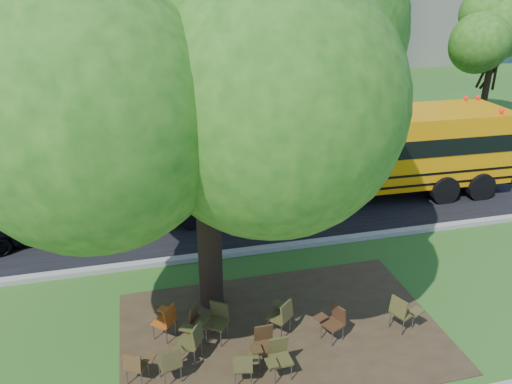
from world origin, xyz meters
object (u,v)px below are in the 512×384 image
object	(u,v)px
chair_8	(166,318)
chair_10	(199,319)
chair_11	(282,314)
chair_2	(192,338)
chair_7	(402,311)
main_tree	(202,71)
chair_4	(244,365)
chair_3	(264,342)
chair_9	(216,318)
chair_1	(136,364)
chair_0	(171,361)
school_bus	(351,151)
chair_6	(334,320)
chair_5	(279,355)
black_car	(36,215)

from	to	relation	value
chair_8	chair_10	size ratio (longest dim) A/B	0.97
chair_10	chair_11	bearing A→B (deg)	113.61
chair_2	chair_7	size ratio (longest dim) A/B	1.02
main_tree	chair_4	distance (m)	5.75
chair_3	chair_8	bearing A→B (deg)	-34.51
chair_7	chair_10	xyz separation A→B (m)	(-4.36, 0.80, -0.01)
chair_2	chair_9	xyz separation A→B (m)	(0.58, 0.53, -0.01)
main_tree	chair_4	bearing A→B (deg)	-86.26
chair_1	chair_8	distance (m)	1.36
chair_0	chair_7	bearing A→B (deg)	-11.71
main_tree	chair_2	distance (m)	5.35
chair_1	chair_7	distance (m)	5.71
school_bus	chair_11	size ratio (longest dim) A/B	13.64
chair_4	chair_11	world-z (taller)	chair_11
chair_0	chair_9	world-z (taller)	chair_9
chair_3	chair_9	bearing A→B (deg)	-49.89
chair_9	chair_2	bearing A→B (deg)	76.05
chair_4	chair_11	distance (m)	1.66
main_tree	chair_6	world-z (taller)	main_tree
chair_5	chair_10	world-z (taller)	chair_10
chair_6	chair_8	bearing A→B (deg)	51.11
chair_7	black_car	distance (m)	10.75
chair_2	chair_4	bearing A→B (deg)	-104.97
chair_10	chair_9	bearing A→B (deg)	108.63
chair_11	school_bus	bearing A→B (deg)	14.84
chair_4	chair_11	bearing A→B (deg)	56.96
main_tree	chair_8	world-z (taller)	main_tree
chair_0	chair_11	xyz separation A→B (m)	(2.46, 0.83, 0.05)
chair_10	chair_11	size ratio (longest dim) A/B	0.97
chair_6	chair_7	bearing A→B (deg)	-118.67
chair_2	chair_8	world-z (taller)	chair_2
chair_1	chair_2	world-z (taller)	chair_2
chair_3	chair_10	size ratio (longest dim) A/B	0.96
chair_0	chair_1	distance (m)	0.67
black_car	school_bus	bearing A→B (deg)	-106.67
chair_4	school_bus	bearing A→B (deg)	64.03
chair_7	chair_0	bearing A→B (deg)	-110.17
chair_0	black_car	xyz separation A→B (m)	(-3.38, 6.98, 0.20)
main_tree	chair_11	size ratio (longest dim) A/B	10.11
school_bus	chair_5	world-z (taller)	school_bus
chair_9	chair_11	world-z (taller)	chair_11
chair_6	chair_9	world-z (taller)	chair_9
school_bus	chair_9	size ratio (longest dim) A/B	13.76
chair_3	black_car	world-z (taller)	black_car
black_car	chair_5	bearing A→B (deg)	-162.57
main_tree	chair_11	distance (m)	5.37
chair_0	chair_10	size ratio (longest dim) A/B	0.95
chair_0	chair_4	distance (m)	1.39
chair_9	chair_3	bearing A→B (deg)	164.83
chair_0	chair_8	world-z (taller)	chair_8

